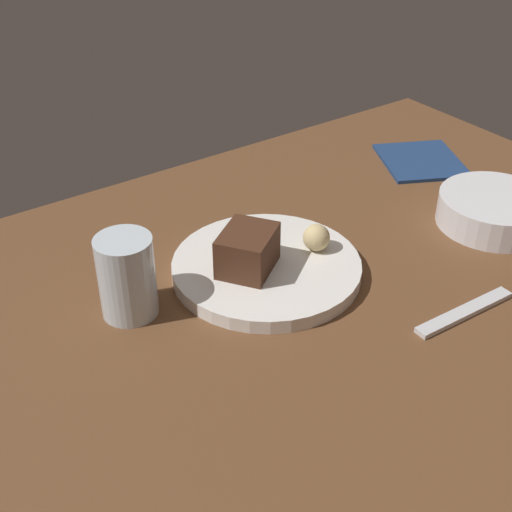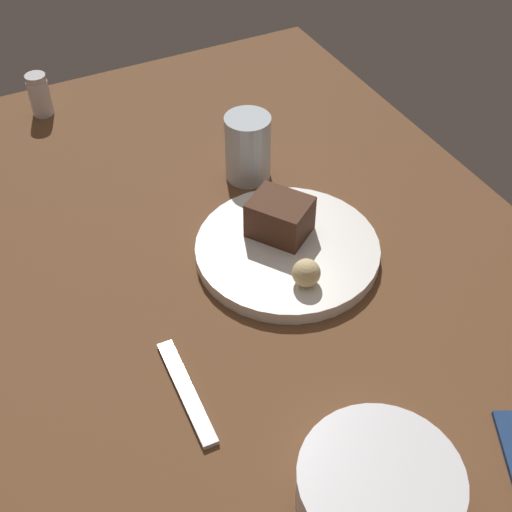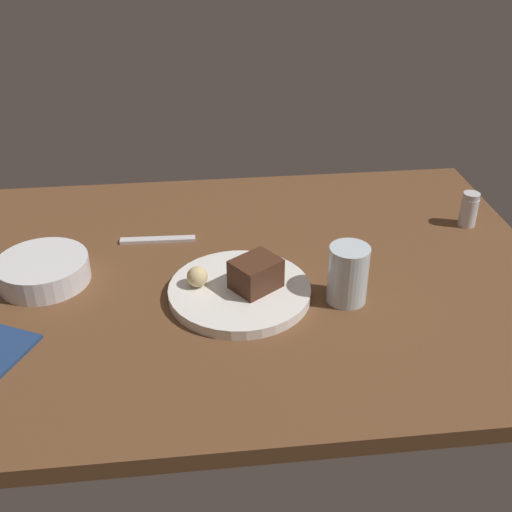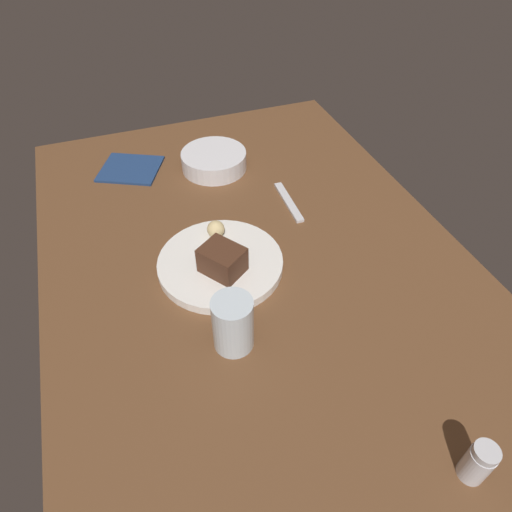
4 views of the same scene
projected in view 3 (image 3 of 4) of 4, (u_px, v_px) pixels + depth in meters
The scene contains 8 objects.
dining_table at pixel (229, 280), 116.63cm from camera, with size 120.00×84.00×3.00cm, color brown.
dessert_plate at pixel (240, 291), 109.08cm from camera, with size 24.84×24.84×1.88cm, color white.
chocolate_cake_slice at pixel (256, 274), 107.23cm from camera, with size 7.76×6.27×5.38cm, color #472819.
bread_roll at pixel (197, 277), 108.08cm from camera, with size 3.63×3.63×3.63cm, color #DBC184.
salt_shaker at pixel (469, 209), 129.92cm from camera, with size 3.59×3.59×7.33cm.
water_glass at pixel (348, 274), 106.00cm from camera, with size 6.90×6.90×10.38cm, color silver.
side_bowl at pixel (43, 270), 112.51cm from camera, with size 16.35×16.35×4.48cm, color silver.
dessert_spoon at pixel (158, 240), 125.68cm from camera, with size 15.00×1.80×0.70cm, color silver.
Camera 3 is at (5.87, 97.17, 66.10)cm, focal length 43.95 mm.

